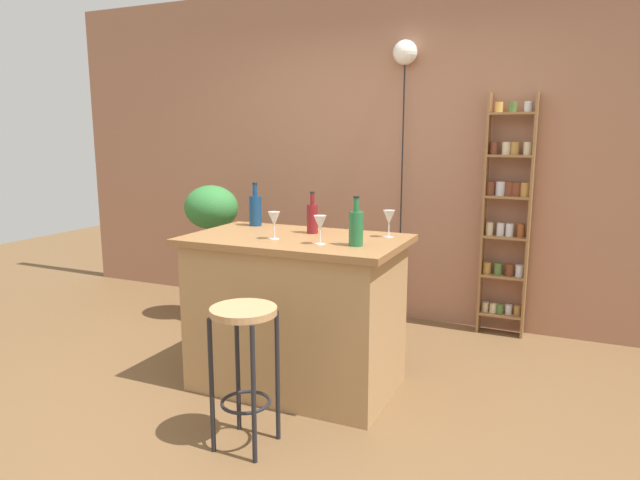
{
  "coord_description": "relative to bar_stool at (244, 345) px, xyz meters",
  "views": [
    {
      "loc": [
        1.51,
        -2.72,
        1.56
      ],
      "look_at": [
        0.05,
        0.55,
        0.9
      ],
      "focal_mm": 31.86,
      "sensor_mm": 36.0,
      "label": 1
    }
  ],
  "objects": [
    {
      "name": "ground",
      "position": [
        -0.08,
        0.44,
        -0.54
      ],
      "size": [
        12.0,
        12.0,
        0.0
      ],
      "primitive_type": "plane",
      "color": "brown"
    },
    {
      "name": "back_wall",
      "position": [
        -0.08,
        2.39,
        0.86
      ],
      "size": [
        6.4,
        0.1,
        2.8
      ],
      "primitive_type": "cube",
      "color": "#9E6B51",
      "rests_on": "ground"
    },
    {
      "name": "kitchen_counter",
      "position": [
        -0.08,
        0.74,
        -0.06
      ],
      "size": [
        1.31,
        0.78,
        0.95
      ],
      "color": "#A87F51",
      "rests_on": "ground"
    },
    {
      "name": "bar_stool",
      "position": [
        0.0,
        0.0,
        0.0
      ],
      "size": [
        0.33,
        0.33,
        0.73
      ],
      "color": "black",
      "rests_on": "ground"
    },
    {
      "name": "spice_shelf",
      "position": [
        0.97,
        2.25,
        0.42
      ],
      "size": [
        0.35,
        0.14,
        1.87
      ],
      "color": "olive",
      "rests_on": "ground"
    },
    {
      "name": "plant_stool",
      "position": [
        -1.29,
        1.6,
        -0.3
      ],
      "size": [
        0.3,
        0.3,
        0.47
      ],
      "primitive_type": "cylinder",
      "color": "#2D2823",
      "rests_on": "ground"
    },
    {
      "name": "potted_plant",
      "position": [
        -1.29,
        1.6,
        0.37
      ],
      "size": [
        0.45,
        0.41,
        0.68
      ],
      "color": "#A86B4C",
      "rests_on": "plant_stool"
    },
    {
      "name": "bottle_wine_red",
      "position": [
        0.35,
        0.63,
        0.52
      ],
      "size": [
        0.08,
        0.08,
        0.28
      ],
      "color": "#236638",
      "rests_on": "kitchen_counter"
    },
    {
      "name": "bottle_sauce_amber",
      "position": [
        -0.52,
        1.02,
        0.52
      ],
      "size": [
        0.08,
        0.08,
        0.29
      ],
      "color": "navy",
      "rests_on": "kitchen_counter"
    },
    {
      "name": "bottle_olive_oil",
      "position": [
        -0.04,
        0.9,
        0.51
      ],
      "size": [
        0.07,
        0.07,
        0.26
      ],
      "color": "maroon",
      "rests_on": "kitchen_counter"
    },
    {
      "name": "wine_glass_left",
      "position": [
        0.15,
        0.59,
        0.53
      ],
      "size": [
        0.07,
        0.07,
        0.16
      ],
      "color": "silver",
      "rests_on": "kitchen_counter"
    },
    {
      "name": "wine_glass_center",
      "position": [
        -0.16,
        0.62,
        0.53
      ],
      "size": [
        0.07,
        0.07,
        0.16
      ],
      "color": "silver",
      "rests_on": "kitchen_counter"
    },
    {
      "name": "wine_glass_right",
      "position": [
        0.44,
        0.96,
        0.53
      ],
      "size": [
        0.07,
        0.07,
        0.16
      ],
      "color": "silver",
      "rests_on": "kitchen_counter"
    },
    {
      "name": "pendant_globe_light",
      "position": [
        0.13,
        2.28,
        1.62
      ],
      "size": [
        0.19,
        0.19,
        2.3
      ],
      "color": "black",
      "rests_on": "ground"
    }
  ]
}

